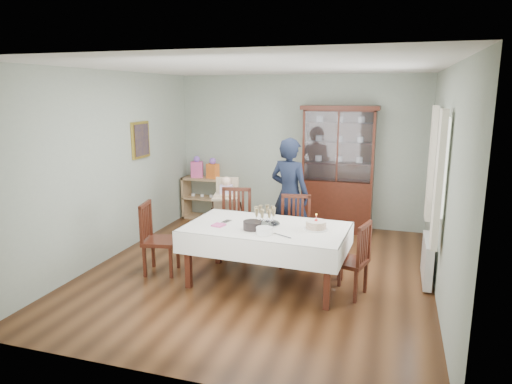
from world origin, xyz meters
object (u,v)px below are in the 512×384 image
at_px(woman, 289,195).
at_px(gift_bag_orange, 213,169).
at_px(chair_far_right, 295,245).
at_px(chair_end_right, 349,273).
at_px(champagne_tray, 265,219).
at_px(china_cabinet, 338,167).
at_px(chair_end_left, 160,252).
at_px(birthday_cake, 316,225).
at_px(high_chair, 227,218).
at_px(dining_table, 266,255).
at_px(sideboard, 206,198).
at_px(gift_bag_pink, 197,168).
at_px(chair_far_left, 234,238).

distance_m(woman, gift_bag_orange, 2.22).
distance_m(chair_far_right, chair_end_right, 1.15).
bearing_deg(champagne_tray, chair_end_right, -4.67).
bearing_deg(woman, china_cabinet, -95.61).
bearing_deg(chair_end_left, chair_far_right, -75.11).
height_order(china_cabinet, birthday_cake, china_cabinet).
bearing_deg(high_chair, gift_bag_orange, 107.49).
relative_size(woman, gift_bag_orange, 4.48).
xyz_separation_m(dining_table, gift_bag_orange, (-1.80, 2.62, 0.59)).
distance_m(sideboard, gift_bag_orange, 0.59).
relative_size(dining_table, chair_end_right, 2.25).
xyz_separation_m(champagne_tray, gift_bag_pink, (-2.09, 2.56, 0.15)).
height_order(chair_far_left, woman, woman).
distance_m(chair_end_right, gift_bag_pink, 4.19).
distance_m(chair_end_left, gift_bag_pink, 2.85).
bearing_deg(birthday_cake, gift_bag_orange, 133.25).
height_order(chair_far_right, woman, woman).
bearing_deg(dining_table, chair_end_right, -1.42).
relative_size(chair_end_right, birthday_cake, 3.16).
height_order(chair_end_right, high_chair, high_chair).
distance_m(high_chair, gift_bag_orange, 1.60).
xyz_separation_m(gift_bag_pink, gift_bag_orange, (0.33, 0.00, -0.01)).
distance_m(chair_end_right, gift_bag_orange, 3.95).
xyz_separation_m(chair_end_right, gift_bag_pink, (-3.17, 2.64, 0.71)).
height_order(sideboard, chair_end_left, chair_end_left).
bearing_deg(gift_bag_pink, champagne_tray, -50.75).
bearing_deg(china_cabinet, dining_table, -101.79).
distance_m(champagne_tray, birthday_cake, 0.65).
distance_m(sideboard, chair_far_left, 2.25).
distance_m(sideboard, gift_bag_pink, 0.61).
distance_m(chair_far_right, champagne_tray, 0.91).
xyz_separation_m(dining_table, chair_far_right, (0.20, 0.76, -0.09)).
distance_m(chair_end_right, birthday_cake, 0.70).
relative_size(high_chair, birthday_cake, 3.81).
bearing_deg(gift_bag_pink, dining_table, -50.93).
bearing_deg(chair_far_right, sideboard, 129.37).
bearing_deg(dining_table, gift_bag_orange, 124.51).
distance_m(woman, champagne_tray, 1.25).
relative_size(chair_end_left, gift_bag_pink, 2.35).
bearing_deg(champagne_tray, high_chair, 128.37).
height_order(chair_end_right, gift_bag_pink, gift_bag_pink).
bearing_deg(chair_far_left, china_cabinet, 47.40).
relative_size(chair_far_left, chair_end_left, 1.05).
relative_size(gift_bag_pink, gift_bag_orange, 1.05).
relative_size(dining_table, china_cabinet, 0.94).
bearing_deg(birthday_cake, chair_far_right, 120.32).
distance_m(dining_table, gift_bag_orange, 3.23).
bearing_deg(gift_bag_orange, chair_far_left, -59.34).
xyz_separation_m(chair_end_right, high_chair, (-2.08, 1.35, 0.16)).
height_order(dining_table, high_chair, high_chair).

